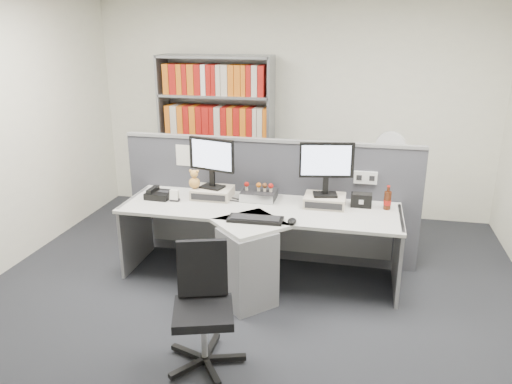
% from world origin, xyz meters
% --- Properties ---
extents(ground, '(5.50, 5.50, 0.00)m').
position_xyz_m(ground, '(0.00, 0.00, 0.00)').
color(ground, '#2B2D33').
rests_on(ground, ground).
extents(room_shell, '(5.04, 5.54, 2.72)m').
position_xyz_m(room_shell, '(0.00, 0.00, 1.79)').
color(room_shell, white).
rests_on(room_shell, ground).
extents(partition, '(3.00, 0.08, 1.27)m').
position_xyz_m(partition, '(0.00, 1.25, 0.65)').
color(partition, '#43444C').
rests_on(partition, ground).
extents(desk, '(2.60, 1.20, 0.72)m').
position_xyz_m(desk, '(0.00, 0.60, 0.46)').
color(desk, silver).
rests_on(desk, ground).
extents(monitor_riser_left, '(0.38, 0.31, 0.10)m').
position_xyz_m(monitor_riser_left, '(-0.51, 0.98, 0.77)').
color(monitor_riser_left, beige).
rests_on(monitor_riser_left, desk).
extents(monitor_riser_right, '(0.38, 0.31, 0.10)m').
position_xyz_m(monitor_riser_right, '(0.59, 0.98, 0.77)').
color(monitor_riser_right, beige).
rests_on(monitor_riser_right, desk).
extents(monitor_left, '(0.48, 0.21, 0.50)m').
position_xyz_m(monitor_left, '(-0.51, 0.98, 1.12)').
color(monitor_left, black).
rests_on(monitor_left, monitor_riser_left).
extents(monitor_right, '(0.50, 0.20, 0.51)m').
position_xyz_m(monitor_right, '(0.59, 0.98, 1.12)').
color(monitor_right, black).
rests_on(monitor_right, monitor_riser_right).
extents(desktop_pc, '(0.33, 0.29, 0.09)m').
position_xyz_m(desktop_pc, '(-0.05, 1.03, 0.76)').
color(desktop_pc, black).
rests_on(desktop_pc, desk).
extents(figurines, '(0.29, 0.05, 0.09)m').
position_xyz_m(figurines, '(-0.04, 1.02, 0.86)').
color(figurines, beige).
rests_on(figurines, desktop_pc).
extents(keyboard, '(0.48, 0.19, 0.03)m').
position_xyz_m(keyboard, '(0.04, 0.46, 0.74)').
color(keyboard, black).
rests_on(keyboard, desk).
extents(mouse, '(0.08, 0.12, 0.05)m').
position_xyz_m(mouse, '(0.36, 0.46, 0.74)').
color(mouse, black).
rests_on(mouse, desk).
extents(desk_phone, '(0.24, 0.22, 0.10)m').
position_xyz_m(desk_phone, '(-1.03, 0.85, 0.76)').
color(desk_phone, black).
rests_on(desk_phone, desk).
extents(desk_calendar, '(0.09, 0.07, 0.11)m').
position_xyz_m(desk_calendar, '(-0.84, 0.80, 0.77)').
color(desk_calendar, black).
rests_on(desk_calendar, desk).
extents(plush_toy, '(0.11, 0.11, 0.19)m').
position_xyz_m(plush_toy, '(-0.68, 0.93, 0.90)').
color(plush_toy, gold).
rests_on(plush_toy, monitor_riser_left).
extents(speaker, '(0.19, 0.11, 0.13)m').
position_xyz_m(speaker, '(0.92, 1.03, 0.78)').
color(speaker, black).
rests_on(speaker, desk).
extents(cola_bottle, '(0.07, 0.07, 0.23)m').
position_xyz_m(cola_bottle, '(1.16, 1.01, 0.81)').
color(cola_bottle, '#3F190A').
rests_on(cola_bottle, desk).
extents(shelving_unit, '(1.41, 0.40, 2.00)m').
position_xyz_m(shelving_unit, '(-0.90, 2.44, 0.98)').
color(shelving_unit, gray).
rests_on(shelving_unit, ground).
extents(filing_cabinet, '(0.45, 0.61, 0.70)m').
position_xyz_m(filing_cabinet, '(1.20, 1.99, 0.35)').
color(filing_cabinet, gray).
rests_on(filing_cabinet, ground).
extents(desk_fan, '(0.33, 0.20, 0.55)m').
position_xyz_m(desk_fan, '(1.20, 1.99, 1.05)').
color(desk_fan, white).
rests_on(desk_fan, filing_cabinet).
extents(office_chair, '(0.58, 0.56, 0.87)m').
position_xyz_m(office_chair, '(-0.13, -0.52, 0.47)').
color(office_chair, silver).
rests_on(office_chair, ground).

